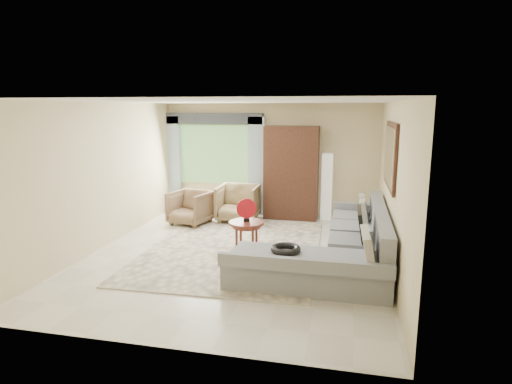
% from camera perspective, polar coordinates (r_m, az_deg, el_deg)
% --- Properties ---
extents(ground, '(6.00, 6.00, 0.00)m').
position_cam_1_polar(ground, '(7.49, -2.47, -8.34)').
color(ground, silver).
rests_on(ground, ground).
extents(area_rug, '(3.11, 4.08, 0.02)m').
position_cam_1_polar(area_rug, '(7.75, -3.04, -7.59)').
color(area_rug, beige).
rests_on(area_rug, ground).
extents(sectional_sofa, '(2.30, 3.46, 0.90)m').
position_cam_1_polar(sectional_sofa, '(7.00, 11.50, -7.52)').
color(sectional_sofa, gray).
rests_on(sectional_sofa, ground).
extents(tv_screen, '(0.14, 0.74, 0.48)m').
position_cam_1_polar(tv_screen, '(6.85, 13.87, -4.22)').
color(tv_screen, black).
rests_on(tv_screen, sectional_sofa).
extents(garden_hose, '(0.43, 0.43, 0.09)m').
position_cam_1_polar(garden_hose, '(6.09, 3.97, -7.59)').
color(garden_hose, black).
rests_on(garden_hose, sectional_sofa).
extents(coffee_table, '(0.60, 0.60, 0.60)m').
position_cam_1_polar(coffee_table, '(7.34, -1.26, -6.13)').
color(coffee_table, '#4B1914').
rests_on(coffee_table, ground).
extents(red_disc, '(0.33, 0.12, 0.34)m').
position_cam_1_polar(red_disc, '(7.21, -1.28, -2.21)').
color(red_disc, '#B2111A').
rests_on(red_disc, coffee_table).
extents(armchair_left, '(0.95, 0.96, 0.73)m').
position_cam_1_polar(armchair_left, '(9.40, -8.76, -2.07)').
color(armchair_left, brown).
rests_on(armchair_left, ground).
extents(armchair_right, '(0.89, 0.92, 0.82)m').
position_cam_1_polar(armchair_right, '(9.54, -2.39, -1.48)').
color(armchair_right, olive).
rests_on(armchair_right, ground).
extents(potted_plant, '(0.49, 0.43, 0.53)m').
position_cam_1_polar(potted_plant, '(10.59, -10.10, -1.16)').
color(potted_plant, '#999999').
rests_on(potted_plant, ground).
extents(armoire, '(1.20, 0.55, 2.10)m').
position_cam_1_polar(armoire, '(9.73, 4.74, 2.58)').
color(armoire, black).
rests_on(armoire, ground).
extents(floor_lamp, '(0.24, 0.24, 1.50)m').
position_cam_1_polar(floor_lamp, '(9.77, 9.42, 0.71)').
color(floor_lamp, silver).
rests_on(floor_lamp, ground).
extents(window, '(1.80, 0.04, 1.40)m').
position_cam_1_polar(window, '(10.35, -5.55, 5.03)').
color(window, '#669E59').
rests_on(window, wall_back).
extents(curtain_left, '(0.40, 0.08, 2.30)m').
position_cam_1_polar(curtain_left, '(10.66, -11.06, 3.71)').
color(curtain_left, '#9EB7CC').
rests_on(curtain_left, ground).
extents(curtain_right, '(0.40, 0.08, 2.30)m').
position_cam_1_polar(curtain_right, '(10.02, 0.05, 3.44)').
color(curtain_right, '#9EB7CC').
rests_on(curtain_right, ground).
extents(valance, '(2.40, 0.12, 0.26)m').
position_cam_1_polar(valance, '(10.23, -5.77, 9.73)').
color(valance, '#1E232D').
rests_on(valance, wall_back).
extents(wall_mirror, '(0.05, 1.70, 1.05)m').
position_cam_1_polar(wall_mirror, '(7.23, 17.45, 4.71)').
color(wall_mirror, black).
rests_on(wall_mirror, wall_right).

